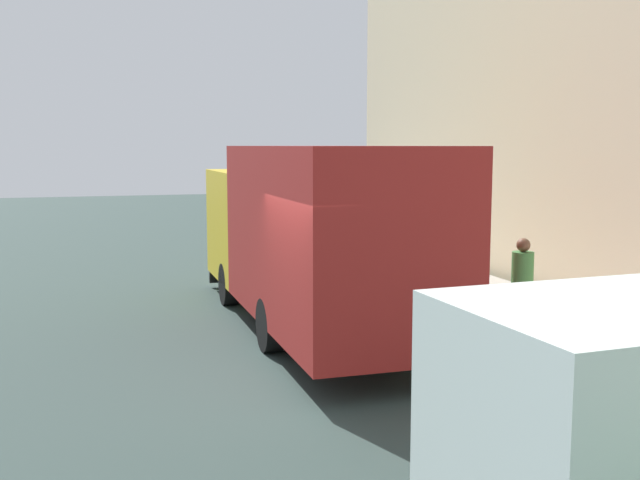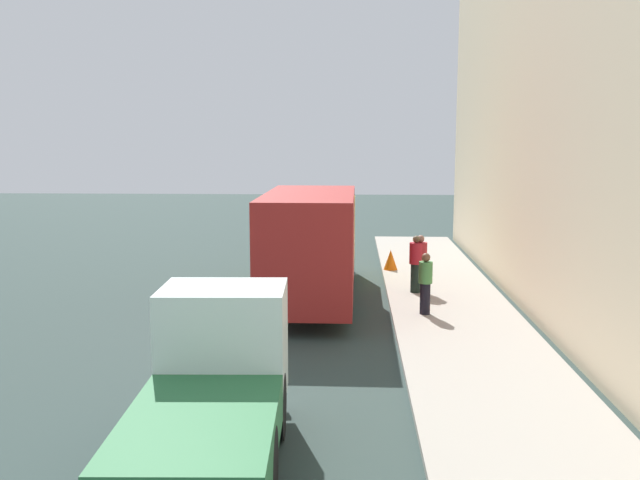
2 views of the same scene
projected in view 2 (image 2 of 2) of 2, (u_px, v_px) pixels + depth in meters
ground at (273, 326)px, 17.24m from camera, size 80.00×80.00×0.00m
sidewalk at (462, 326)px, 17.01m from camera, size 3.32×30.00×0.12m
building_facade at (562, 101)px, 16.12m from camera, size 0.50×30.00×10.94m
large_utility_truck at (313, 242)px, 19.68m from camera, size 2.40×8.47×3.19m
small_flatbed_truck at (215, 387)px, 9.96m from camera, size 2.12×4.78×2.34m
pedestrian_walking at (420, 262)px, 20.40m from camera, size 0.55×0.55×1.68m
pedestrian_standing at (425, 282)px, 17.80m from camera, size 0.41×0.41×1.59m
pedestrian_third at (416, 263)px, 20.30m from camera, size 0.53×0.53×1.68m
traffic_cone_orange at (391, 260)px, 23.89m from camera, size 0.48×0.48×0.69m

